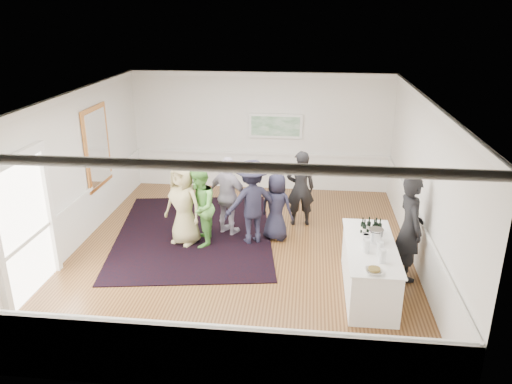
# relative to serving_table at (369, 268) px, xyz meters

# --- Properties ---
(floor) EXTENTS (8.00, 8.00, 0.00)m
(floor) POSITION_rel_serving_table_xyz_m (-2.45, 1.24, -0.46)
(floor) COLOR brown
(floor) RESTS_ON ground
(ceiling) EXTENTS (7.00, 8.00, 0.02)m
(ceiling) POSITION_rel_serving_table_xyz_m (-2.45, 1.24, 2.74)
(ceiling) COLOR white
(ceiling) RESTS_ON wall_back
(wall_left) EXTENTS (0.02, 8.00, 3.20)m
(wall_left) POSITION_rel_serving_table_xyz_m (-5.95, 1.24, 1.14)
(wall_left) COLOR white
(wall_left) RESTS_ON floor
(wall_right) EXTENTS (0.02, 8.00, 3.20)m
(wall_right) POSITION_rel_serving_table_xyz_m (1.05, 1.24, 1.14)
(wall_right) COLOR white
(wall_right) RESTS_ON floor
(wall_back) EXTENTS (7.00, 0.02, 3.20)m
(wall_back) POSITION_rel_serving_table_xyz_m (-2.45, 5.24, 1.14)
(wall_back) COLOR white
(wall_back) RESTS_ON floor
(wall_front) EXTENTS (7.00, 0.02, 3.20)m
(wall_front) POSITION_rel_serving_table_xyz_m (-2.45, -2.76, 1.14)
(wall_front) COLOR white
(wall_front) RESTS_ON floor
(wainscoting) EXTENTS (7.00, 8.00, 1.00)m
(wainscoting) POSITION_rel_serving_table_xyz_m (-2.45, 1.24, 0.04)
(wainscoting) COLOR white
(wainscoting) RESTS_ON floor
(mirror) EXTENTS (0.05, 1.25, 1.85)m
(mirror) POSITION_rel_serving_table_xyz_m (-5.90, 2.54, 1.34)
(mirror) COLOR #D9873F
(mirror) RESTS_ON wall_left
(doorway) EXTENTS (0.10, 1.78, 2.56)m
(doorway) POSITION_rel_serving_table_xyz_m (-5.89, -0.66, 0.96)
(doorway) COLOR white
(doorway) RESTS_ON wall_left
(landscape_painting) EXTENTS (1.44, 0.06, 0.66)m
(landscape_painting) POSITION_rel_serving_table_xyz_m (-2.05, 5.18, 1.32)
(landscape_painting) COLOR white
(landscape_painting) RESTS_ON wall_back
(area_rug) EXTENTS (4.01, 4.89, 0.02)m
(area_rug) POSITION_rel_serving_table_xyz_m (-3.62, 2.02, -0.45)
(area_rug) COLOR black
(area_rug) RESTS_ON floor
(serving_table) EXTENTS (0.86, 2.26, 0.92)m
(serving_table) POSITION_rel_serving_table_xyz_m (0.00, 0.00, 0.00)
(serving_table) COLOR white
(serving_table) RESTS_ON floor
(bartender) EXTENTS (0.61, 0.81, 2.00)m
(bartender) POSITION_rel_serving_table_xyz_m (0.75, 0.62, 0.54)
(bartender) COLOR black
(bartender) RESTS_ON floor
(guest_tan) EXTENTS (1.02, 0.87, 1.77)m
(guest_tan) POSITION_rel_serving_table_xyz_m (-3.72, 1.57, 0.42)
(guest_tan) COLOR tan
(guest_tan) RESTS_ON floor
(guest_green) EXTENTS (0.77, 0.93, 1.71)m
(guest_green) POSITION_rel_serving_table_xyz_m (-3.36, 1.52, 0.39)
(guest_green) COLOR #5BAB44
(guest_green) RESTS_ON floor
(guest_lilac) EXTENTS (1.12, 0.87, 1.78)m
(guest_lilac) POSITION_rel_serving_table_xyz_m (-2.85, 2.14, 0.43)
(guest_lilac) COLOR #AEA6BA
(guest_lilac) RESTS_ON floor
(guest_dark_a) EXTENTS (1.36, 1.11, 1.84)m
(guest_dark_a) POSITION_rel_serving_table_xyz_m (-2.29, 1.78, 0.46)
(guest_dark_a) COLOR black
(guest_dark_a) RESTS_ON floor
(guest_dark_b) EXTENTS (0.71, 0.52, 1.78)m
(guest_dark_b) POSITION_rel_serving_table_xyz_m (-1.29, 2.83, 0.43)
(guest_dark_b) COLOR black
(guest_dark_b) RESTS_ON floor
(guest_navy) EXTENTS (0.85, 0.72, 1.49)m
(guest_navy) POSITION_rel_serving_table_xyz_m (-1.78, 2.00, 0.28)
(guest_navy) COLOR black
(guest_navy) RESTS_ON floor
(wine_bottles) EXTENTS (0.38, 0.20, 0.31)m
(wine_bottles) POSITION_rel_serving_table_xyz_m (0.04, 0.49, 0.61)
(wine_bottles) COLOR black
(wine_bottles) RESTS_ON serving_table
(juice_pitchers) EXTENTS (0.34, 0.68, 0.24)m
(juice_pitchers) POSITION_rel_serving_table_xyz_m (-0.02, -0.26, 0.57)
(juice_pitchers) COLOR #5BAA3C
(juice_pitchers) RESTS_ON serving_table
(ice_bucket) EXTENTS (0.26, 0.26, 0.25)m
(ice_bucket) POSITION_rel_serving_table_xyz_m (0.08, 0.14, 0.57)
(ice_bucket) COLOR silver
(ice_bucket) RESTS_ON serving_table
(nut_bowl) EXTENTS (0.28, 0.28, 0.08)m
(nut_bowl) POSITION_rel_serving_table_xyz_m (-0.06, -0.96, 0.49)
(nut_bowl) COLOR white
(nut_bowl) RESTS_ON serving_table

